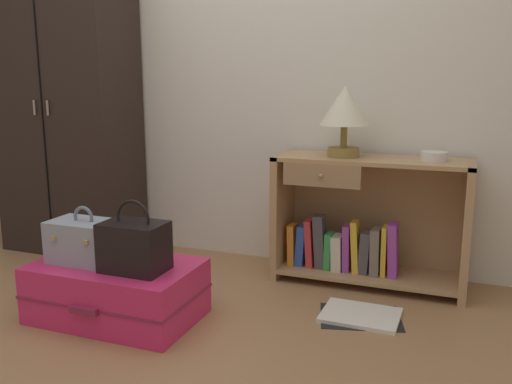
{
  "coord_description": "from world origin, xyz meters",
  "views": [
    {
      "loc": [
        1.19,
        -1.65,
        1.1
      ],
      "look_at": [
        0.24,
        0.85,
        0.55
      ],
      "focal_mm": 38.16,
      "sensor_mm": 36.0,
      "label": 1
    }
  ],
  "objects": [
    {
      "name": "ground_plane",
      "position": [
        0.0,
        0.0,
        0.0
      ],
      "size": [
        9.0,
        9.0,
        0.0
      ],
      "primitive_type": "plane",
      "color": "#9E7047"
    },
    {
      "name": "back_wall",
      "position": [
        0.0,
        1.5,
        1.3
      ],
      "size": [
        6.4,
        0.1,
        2.6
      ],
      "primitive_type": "cube",
      "color": "silver",
      "rests_on": "ground_plane"
    },
    {
      "name": "wardrobe",
      "position": [
        -1.19,
        1.2,
        0.94
      ],
      "size": [
        0.84,
        0.47,
        1.88
      ],
      "color": "black",
      "rests_on": "ground_plane"
    },
    {
      "name": "bookshelf",
      "position": [
        0.72,
        1.26,
        0.33
      ],
      "size": [
        1.03,
        0.37,
        0.7
      ],
      "color": "tan",
      "rests_on": "ground_plane"
    },
    {
      "name": "table_lamp",
      "position": [
        0.6,
        1.23,
        0.95
      ],
      "size": [
        0.26,
        0.26,
        0.38
      ],
      "color": "olive",
      "rests_on": "bookshelf"
    },
    {
      "name": "bowl",
      "position": [
        1.06,
        1.24,
        0.72
      ],
      "size": [
        0.13,
        0.13,
        0.05
      ],
      "primitive_type": "cylinder",
      "color": "silver",
      "rests_on": "bookshelf"
    },
    {
      "name": "suitcase_large",
      "position": [
        -0.27,
        0.36,
        0.13
      ],
      "size": [
        0.76,
        0.49,
        0.27
      ],
      "color": "#DB2860",
      "rests_on": "ground_plane"
    },
    {
      "name": "train_case",
      "position": [
        -0.42,
        0.34,
        0.37
      ],
      "size": [
        0.32,
        0.21,
        0.27
      ],
      "color": "#8E99A3",
      "rests_on": "suitcase_large"
    },
    {
      "name": "handbag",
      "position": [
        -0.14,
        0.32,
        0.38
      ],
      "size": [
        0.28,
        0.19,
        0.32
      ],
      "color": "black",
      "rests_on": "suitcase_large"
    },
    {
      "name": "bottle",
      "position": [
        -0.82,
        0.34,
        0.08
      ],
      "size": [
        0.06,
        0.06,
        0.17
      ],
      "color": "white",
      "rests_on": "ground_plane"
    },
    {
      "name": "open_book_on_floor",
      "position": [
        0.8,
        0.77,
        0.01
      ],
      "size": [
        0.44,
        0.38,
        0.02
      ],
      "color": "white",
      "rests_on": "ground_plane"
    }
  ]
}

